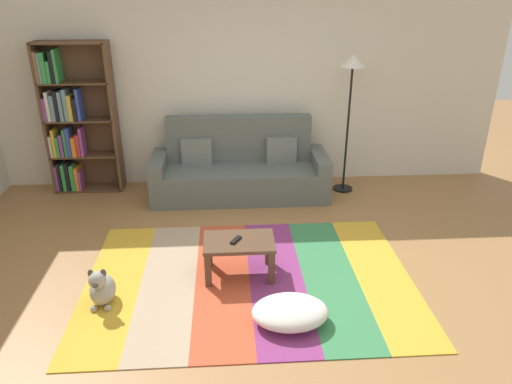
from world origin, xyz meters
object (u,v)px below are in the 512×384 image
at_px(pouf, 290,312).
at_px(tv_remote, 236,240).
at_px(bookshelf, 72,123).
at_px(couch, 240,170).
at_px(coffee_table, 239,247).
at_px(standing_lamp, 352,79).
at_px(dog, 102,288).

height_order(pouf, tv_remote, tv_remote).
distance_m(bookshelf, pouf, 3.93).
bearing_deg(couch, bookshelf, 172.52).
bearing_deg(coffee_table, standing_lamp, 53.01).
bearing_deg(dog, coffee_table, 17.10).
relative_size(dog, standing_lamp, 0.22).
height_order(coffee_table, pouf, coffee_table).
bearing_deg(tv_remote, dog, -132.26).
bearing_deg(couch, standing_lamp, 1.67).
distance_m(pouf, standing_lamp, 3.22).
distance_m(pouf, tv_remote, 0.89).
distance_m(pouf, dog, 1.66).
bearing_deg(couch, dog, -119.29).
bearing_deg(tv_remote, bookshelf, 163.46).
height_order(pouf, dog, dog).
distance_m(coffee_table, pouf, 0.86).
height_order(couch, dog, couch).
bearing_deg(bookshelf, dog, -71.54).
distance_m(dog, tv_remote, 1.26).
relative_size(bookshelf, pouf, 3.05).
height_order(couch, bookshelf, bookshelf).
relative_size(pouf, standing_lamp, 0.36).
bearing_deg(standing_lamp, couch, -178.33).
xyz_separation_m(pouf, tv_remote, (-0.43, 0.73, 0.28)).
xyz_separation_m(dog, tv_remote, (1.19, 0.36, 0.23)).
xyz_separation_m(coffee_table, standing_lamp, (1.48, 1.96, 1.19)).
bearing_deg(coffee_table, pouf, -61.93).
bearing_deg(dog, tv_remote, 17.04).
distance_m(dog, standing_lamp, 3.81).
distance_m(coffee_table, dog, 1.28).
relative_size(couch, bookshelf, 1.16).
xyz_separation_m(couch, bookshelf, (-2.15, 0.28, 0.60)).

